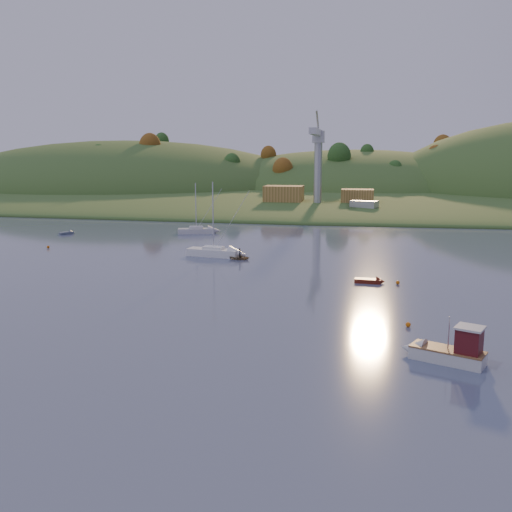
% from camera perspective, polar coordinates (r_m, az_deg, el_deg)
% --- Properties ---
extents(ground, '(500.00, 500.00, 0.00)m').
position_cam_1_polar(ground, '(46.59, -9.73, -10.65)').
color(ground, '#3B4460').
rests_on(ground, ground).
extents(far_shore, '(620.00, 220.00, 1.50)m').
position_cam_1_polar(far_shore, '(271.56, 7.76, 6.68)').
color(far_shore, '#355421').
rests_on(far_shore, ground).
extents(shore_slope, '(640.00, 150.00, 7.00)m').
position_cam_1_polar(shore_slope, '(206.86, 6.68, 5.62)').
color(shore_slope, '#355421').
rests_on(shore_slope, ground).
extents(hill_left_far, '(120.00, 100.00, 32.00)m').
position_cam_1_polar(hill_left_far, '(310.67, -23.58, 6.37)').
color(hill_left_far, '#355421').
rests_on(hill_left_far, ground).
extents(hill_left, '(170.00, 140.00, 44.00)m').
position_cam_1_polar(hill_left, '(263.36, -12.73, 6.42)').
color(hill_left, '#355421').
rests_on(hill_left, ground).
extents(hill_center, '(140.00, 120.00, 36.00)m').
position_cam_1_polar(hill_center, '(251.21, 9.78, 6.35)').
color(hill_center, '#355421').
rests_on(hill_center, ground).
extents(hillside_trees, '(280.00, 50.00, 32.00)m').
position_cam_1_polar(hillside_trees, '(226.75, 7.08, 6.01)').
color(hillside_trees, '#1C4518').
rests_on(hillside_trees, ground).
extents(wharf, '(42.00, 16.00, 2.40)m').
position_cam_1_polar(wharf, '(163.67, 7.25, 4.81)').
color(wharf, slate).
rests_on(wharf, ground).
extents(shed_west, '(11.00, 8.00, 4.80)m').
position_cam_1_polar(shed_west, '(165.73, 2.79, 6.20)').
color(shed_west, olive).
rests_on(shed_west, wharf).
extents(shed_east, '(9.00, 7.00, 4.00)m').
position_cam_1_polar(shed_east, '(165.06, 10.11, 5.90)').
color(shed_east, olive).
rests_on(shed_east, wharf).
extents(dock_crane, '(3.20, 28.00, 20.30)m').
position_cam_1_polar(dock_crane, '(159.59, 6.20, 10.44)').
color(dock_crane, '#B7B7BC').
rests_on(dock_crane, wharf).
extents(fishing_boat, '(6.98, 4.59, 4.28)m').
position_cam_1_polar(fishing_boat, '(48.75, 18.12, -8.89)').
color(fishing_boat, silver).
rests_on(fishing_boat, ground).
extents(sailboat_near, '(7.86, 4.18, 10.44)m').
position_cam_1_polar(sailboat_near, '(119.43, -5.99, 2.59)').
color(sailboat_near, silver).
rests_on(sailboat_near, ground).
extents(sailboat_far, '(8.95, 3.90, 12.01)m').
position_cam_1_polar(sailboat_far, '(92.58, -4.27, 0.44)').
color(sailboat_far, white).
rests_on(sailboat_far, ground).
extents(canoe, '(3.51, 2.71, 0.67)m').
position_cam_1_polar(canoe, '(89.72, -1.62, -0.13)').
color(canoe, '#997F54').
rests_on(canoe, ground).
extents(paddler, '(0.43, 0.60, 1.52)m').
position_cam_1_polar(paddler, '(89.64, -1.62, 0.14)').
color(paddler, black).
rests_on(paddler, ground).
extents(red_tender, '(3.92, 1.50, 1.31)m').
position_cam_1_polar(red_tender, '(74.90, 11.67, -2.47)').
color(red_tender, '#59170C').
rests_on(red_tender, ground).
extents(grey_dinghy, '(2.87, 3.35, 1.22)m').
position_cam_1_polar(grey_dinghy, '(124.08, -18.19, 2.22)').
color(grey_dinghy, slate).
rests_on(grey_dinghy, ground).
extents(work_vessel, '(17.02, 11.26, 4.13)m').
position_cam_1_polar(work_vessel, '(153.73, 10.74, 4.47)').
color(work_vessel, '#525D6B').
rests_on(work_vessel, ground).
extents(buoy_0, '(0.50, 0.50, 0.50)m').
position_cam_1_polar(buoy_0, '(57.10, 14.97, -6.64)').
color(buoy_0, '#DA650B').
rests_on(buoy_0, ground).
extents(buoy_1, '(0.50, 0.50, 0.50)m').
position_cam_1_polar(buoy_1, '(74.89, 13.99, -2.59)').
color(buoy_1, '#DA650B').
rests_on(buoy_1, ground).
extents(buoy_2, '(0.50, 0.50, 0.50)m').
position_cam_1_polar(buoy_2, '(106.57, -20.07, 0.86)').
color(buoy_2, '#DA650B').
rests_on(buoy_2, ground).
extents(buoy_3, '(0.50, 0.50, 0.50)m').
position_cam_1_polar(buoy_3, '(98.82, -6.15, 0.73)').
color(buoy_3, '#DA650B').
rests_on(buoy_3, ground).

